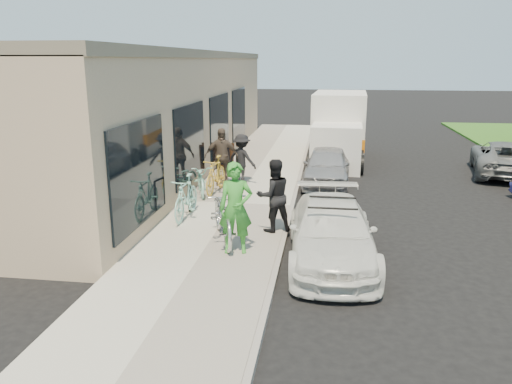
{
  "coord_description": "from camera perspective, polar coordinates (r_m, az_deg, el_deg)",
  "views": [
    {
      "loc": [
        0.42,
        -9.81,
        3.92
      ],
      "look_at": [
        -1.12,
        0.89,
        1.05
      ],
      "focal_mm": 35.0,
      "sensor_mm": 36.0,
      "label": 1
    }
  ],
  "objects": [
    {
      "name": "moving_truck",
      "position": [
        20.3,
        9.41,
        6.91
      ],
      "size": [
        2.28,
        5.48,
        2.65
      ],
      "rotation": [
        0.0,
        0.0,
        -0.05
      ],
      "color": "silver",
      "rests_on": "ground"
    },
    {
      "name": "tandem_bike",
      "position": [
        10.68,
        -3.76,
        -2.57
      ],
      "size": [
        1.46,
        2.32,
        1.15
      ],
      "primitive_type": "imported",
      "rotation": [
        0.0,
        0.0,
        0.35
      ],
      "color": "silver",
      "rests_on": "sidewalk"
    },
    {
      "name": "bystander_a",
      "position": [
        15.65,
        -1.65,
        3.82
      ],
      "size": [
        1.14,
        0.93,
        1.54
      ],
      "primitive_type": "imported",
      "rotation": [
        0.0,
        0.0,
        2.72
      ],
      "color": "black",
      "rests_on": "sidewalk"
    },
    {
      "name": "sedan_white",
      "position": [
        10.09,
        8.61,
        -4.54
      ],
      "size": [
        1.89,
        4.19,
        1.23
      ],
      "rotation": [
        0.0,
        0.0,
        0.06
      ],
      "color": "silver",
      "rests_on": "ground"
    },
    {
      "name": "curb",
      "position": [
        13.41,
        4.11,
        -1.87
      ],
      "size": [
        0.12,
        34.0,
        0.13
      ],
      "primitive_type": "cube",
      "color": "gray",
      "rests_on": "ground"
    },
    {
      "name": "bystander_b",
      "position": [
        15.41,
        -3.98,
        4.06
      ],
      "size": [
        1.11,
        0.68,
        1.77
      ],
      "primitive_type": "imported",
      "rotation": [
        0.0,
        0.0,
        0.25
      ],
      "color": "#4F4238",
      "rests_on": "sidewalk"
    },
    {
      "name": "ground",
      "position": [
        10.58,
        5.34,
        -6.96
      ],
      "size": [
        120.0,
        120.0,
        0.0
      ],
      "primitive_type": "plane",
      "color": "black",
      "rests_on": "ground"
    },
    {
      "name": "sedan_silver",
      "position": [
        16.19,
        8.09,
        2.92
      ],
      "size": [
        1.59,
        3.63,
        1.22
      ],
      "primitive_type": "imported",
      "rotation": [
        0.0,
        0.0,
        -0.04
      ],
      "color": "#9F9EA3",
      "rests_on": "ground"
    },
    {
      "name": "cruiser_bike_c",
      "position": [
        14.55,
        -4.62,
        1.95
      ],
      "size": [
        0.64,
        1.79,
        1.05
      ],
      "primitive_type": "imported",
      "rotation": [
        0.0,
        0.0,
        -0.08
      ],
      "color": "gold",
      "rests_on": "sidewalk"
    },
    {
      "name": "woman_rider",
      "position": [
        9.9,
        -2.34,
        -1.86
      ],
      "size": [
        0.75,
        0.56,
        1.85
      ],
      "primitive_type": "imported",
      "rotation": [
        0.0,
        0.0,
        0.19
      ],
      "color": "#348C2E",
      "rests_on": "sidewalk"
    },
    {
      "name": "storefront",
      "position": [
        18.77,
        -9.54,
        9.19
      ],
      "size": [
        3.6,
        20.0,
        4.22
      ],
      "color": "#CCB08D",
      "rests_on": "ground"
    },
    {
      "name": "man_standing",
      "position": [
        11.17,
        2.03,
        -0.4
      ],
      "size": [
        1.0,
        0.92,
        1.66
      ],
      "primitive_type": "imported",
      "rotation": [
        0.0,
        0.0,
        3.61
      ],
      "color": "black",
      "rests_on": "sidewalk"
    },
    {
      "name": "bike_rack",
      "position": [
        13.0,
        -7.57,
        0.09
      ],
      "size": [
        0.14,
        0.56,
        0.8
      ],
      "rotation": [
        0.0,
        0.0,
        0.17
      ],
      "color": "black",
      "rests_on": "sidewalk"
    },
    {
      "name": "sandwich_board",
      "position": [
        17.75,
        -3.54,
        4.09
      ],
      "size": [
        0.56,
        0.57,
        0.89
      ],
      "rotation": [
        0.0,
        0.0,
        -0.04
      ],
      "color": "black",
      "rests_on": "sidewalk"
    },
    {
      "name": "cruiser_bike_a",
      "position": [
        12.31,
        -7.99,
        -0.57
      ],
      "size": [
        0.55,
        1.76,
        1.05
      ],
      "primitive_type": "imported",
      "rotation": [
        0.0,
        0.0,
        -0.03
      ],
      "color": "#95DFCA",
      "rests_on": "sidewalk"
    },
    {
      "name": "far_car_gray",
      "position": [
        19.51,
        26.45,
        3.5
      ],
      "size": [
        2.77,
        4.57,
        1.19
      ],
      "primitive_type": "imported",
      "rotation": [
        0.0,
        0.0,
        2.94
      ],
      "color": "slate",
      "rests_on": "ground"
    },
    {
      "name": "cruiser_bike_b",
      "position": [
        14.46,
        -6.3,
        1.45
      ],
      "size": [
        1.08,
        1.76,
        0.87
      ],
      "primitive_type": "imported",
      "rotation": [
        0.0,
        0.0,
        0.33
      ],
      "color": "#95DFCA",
      "rests_on": "sidewalk"
    },
    {
      "name": "sidewalk",
      "position": [
        13.6,
        -2.42,
        -1.57
      ],
      "size": [
        3.0,
        34.0,
        0.15
      ],
      "primitive_type": "cube",
      "color": "#AEAA9C",
      "rests_on": "ground"
    }
  ]
}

